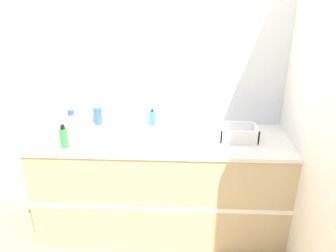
# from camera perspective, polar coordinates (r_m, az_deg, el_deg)

# --- Properties ---
(ground_plane) EXTENTS (12.00, 12.00, 0.00)m
(ground_plane) POSITION_cam_1_polar(r_m,az_deg,el_deg) (3.00, -1.48, -21.08)
(ground_plane) COLOR tan
(wall_back) EXTENTS (4.52, 0.06, 2.60)m
(wall_back) POSITION_cam_1_polar(r_m,az_deg,el_deg) (2.93, -0.81, 7.48)
(wall_back) COLOR silver
(wall_back) RESTS_ON ground_plane
(wall_right) EXTENTS (0.06, 2.65, 2.60)m
(wall_right) POSITION_cam_1_polar(r_m,az_deg,el_deg) (2.74, 22.13, 4.62)
(wall_right) COLOR silver
(wall_right) RESTS_ON ground_plane
(counter_cabinet) EXTENTS (2.14, 0.67, 0.93)m
(counter_cabinet) POSITION_cam_1_polar(r_m,az_deg,el_deg) (2.96, -1.13, -10.19)
(counter_cabinet) COLOR tan
(counter_cabinet) RESTS_ON ground_plane
(sink) EXTENTS (0.47, 0.42, 0.25)m
(sink) POSITION_cam_1_polar(r_m,az_deg,el_deg) (2.73, 1.91, -1.62)
(sink) COLOR silver
(sink) RESTS_ON counter_cabinet
(paper_towel_roll) EXTENTS (0.14, 0.14, 0.23)m
(paper_towel_roll) POSITION_cam_1_polar(r_m,az_deg,el_deg) (2.77, -8.28, 0.86)
(paper_towel_roll) COLOR #4C4C51
(paper_towel_roll) RESTS_ON counter_cabinet
(dish_rack) EXTENTS (0.30, 0.21, 0.12)m
(dish_rack) POSITION_cam_1_polar(r_m,az_deg,el_deg) (2.73, 12.05, -1.50)
(dish_rack) COLOR white
(dish_rack) RESTS_ON counter_cabinet
(bottle_blue) EXTENTS (0.07, 0.07, 0.20)m
(bottle_blue) POSITION_cam_1_polar(r_m,az_deg,el_deg) (3.02, -12.13, 1.82)
(bottle_blue) COLOR #2D56B7
(bottle_blue) RESTS_ON counter_cabinet
(bottle_green) EXTENTS (0.06, 0.06, 0.19)m
(bottle_green) POSITION_cam_1_polar(r_m,az_deg,el_deg) (2.66, -17.66, -1.91)
(bottle_green) COLOR #2D8C3D
(bottle_green) RESTS_ON counter_cabinet
(bottle_clear) EXTENTS (0.09, 0.09, 0.23)m
(bottle_clear) POSITION_cam_1_polar(r_m,az_deg,el_deg) (2.83, -16.29, 0.23)
(bottle_clear) COLOR silver
(bottle_clear) RESTS_ON counter_cabinet
(soap_dispenser) EXTENTS (0.05, 0.05, 0.16)m
(soap_dispenser) POSITION_cam_1_polar(r_m,az_deg,el_deg) (2.94, -2.73, 1.33)
(soap_dispenser) COLOR #338CCC
(soap_dispenser) RESTS_ON counter_cabinet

